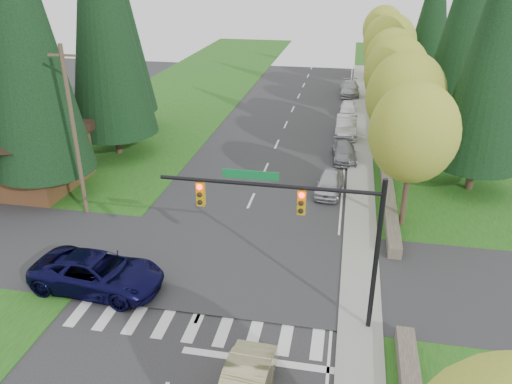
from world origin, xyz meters
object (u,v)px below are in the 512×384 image
(parked_car_d, at_px, (348,108))
(parked_car_e, at_px, (350,89))
(parked_car_a, at_px, (330,183))
(parked_car_c, at_px, (346,126))
(suv_navy, at_px, (98,273))
(parked_car_b, at_px, (344,152))

(parked_car_d, xyz_separation_m, parked_car_e, (0.00, 7.94, 0.09))
(parked_car_a, relative_size, parked_car_c, 0.80)
(parked_car_a, bearing_deg, parked_car_d, 93.16)
(suv_navy, height_order, parked_car_b, suv_navy)
(parked_car_a, height_order, parked_car_d, parked_car_a)
(parked_car_c, distance_m, parked_car_d, 6.70)
(parked_car_c, bearing_deg, parked_car_d, 90.26)
(parked_car_b, distance_m, parked_car_c, 5.97)
(suv_navy, relative_size, parked_car_d, 1.60)
(parked_car_b, relative_size, parked_car_d, 1.12)
(parked_car_a, bearing_deg, parked_car_e, 93.84)
(parked_car_b, xyz_separation_m, parked_car_d, (0.00, 12.66, 0.03))
(suv_navy, distance_m, parked_car_c, 27.14)
(parked_car_b, xyz_separation_m, parked_car_e, (0.00, 20.60, 0.12))
(suv_navy, height_order, parked_car_e, suv_navy)
(suv_navy, bearing_deg, parked_car_b, -25.64)
(parked_car_c, height_order, parked_car_d, parked_car_c)
(parked_car_b, bearing_deg, suv_navy, -125.15)
(parked_car_c, bearing_deg, parked_car_a, -93.30)
(parked_car_c, bearing_deg, parked_car_b, -89.74)
(parked_car_a, height_order, parked_car_c, parked_car_c)
(parked_car_c, height_order, parked_car_e, parked_car_c)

